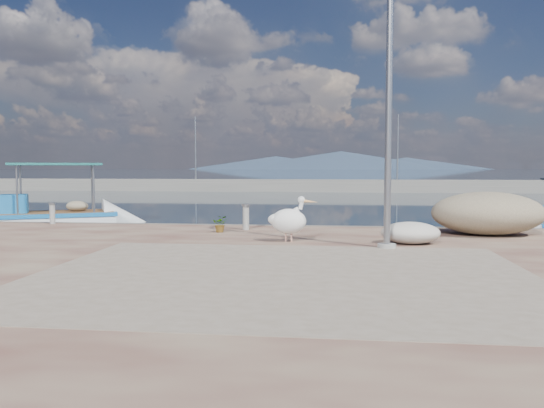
{
  "coord_description": "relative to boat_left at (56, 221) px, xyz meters",
  "views": [
    {
      "loc": [
        1.89,
        -12.39,
        2.44
      ],
      "look_at": [
        0.0,
        3.8,
        1.3
      ],
      "focal_mm": 35.0,
      "sensor_mm": 36.0,
      "label": 1
    }
  ],
  "objects": [
    {
      "name": "net_pile_d",
      "position": [
        13.14,
        -6.6,
        0.54
      ],
      "size": [
        1.48,
        1.11,
        0.56
      ],
      "primitive_type": "ellipsoid",
      "color": "silver",
      "rests_on": "quay"
    },
    {
      "name": "breakwater",
      "position": [
        9.31,
        32.16,
        0.37
      ],
      "size": [
        120.0,
        2.2,
        7.5
      ],
      "color": "gray",
      "rests_on": "ground"
    },
    {
      "name": "lamp_post",
      "position": [
        12.48,
        -7.36,
        3.56
      ],
      "size": [
        0.44,
        0.96,
        7.0
      ],
      "color": "gray",
      "rests_on": "quay"
    },
    {
      "name": "quay",
      "position": [
        9.31,
        -13.84,
        0.01
      ],
      "size": [
        44.0,
        22.0,
        0.5
      ],
      "primitive_type": "cube",
      "color": "#522823",
      "rests_on": "ground"
    },
    {
      "name": "mountains",
      "position": [
        13.7,
        642.16,
        9.27
      ],
      "size": [
        370.0,
        280.0,
        22.0
      ],
      "color": "#28384C",
      "rests_on": "ground"
    },
    {
      "name": "boat_left",
      "position": [
        0.0,
        0.0,
        0.0
      ],
      "size": [
        6.56,
        4.74,
        3.04
      ],
      "rotation": [
        0.0,
        0.0,
        0.48
      ],
      "color": "white",
      "rests_on": "ground"
    },
    {
      "name": "pelican",
      "position": [
        10.07,
        -6.64,
        0.82
      ],
      "size": [
        1.21,
        0.56,
        1.19
      ],
      "rotation": [
        0.0,
        0.0,
        -0.0
      ],
      "color": "tan",
      "rests_on": "quay"
    },
    {
      "name": "bollard_far",
      "position": [
        1.67,
        -3.24,
        0.66
      ],
      "size": [
        0.24,
        0.24,
        0.74
      ],
      "color": "gray",
      "rests_on": "quay"
    },
    {
      "name": "ground",
      "position": [
        9.31,
        -7.84,
        -0.24
      ],
      "size": [
        1400.0,
        1400.0,
        0.0
      ],
      "primitive_type": "plane",
      "color": "#162635",
      "rests_on": "ground"
    },
    {
      "name": "bollard_near",
      "position": [
        8.51,
        -4.13,
        0.7
      ],
      "size": [
        0.26,
        0.26,
        0.8
      ],
      "color": "gray",
      "rests_on": "quay"
    },
    {
      "name": "potted_plant",
      "position": [
        7.86,
        -4.85,
        0.51
      ],
      "size": [
        0.49,
        0.43,
        0.5
      ],
      "primitive_type": "imported",
      "rotation": [
        0.0,
        0.0,
        0.1
      ],
      "color": "#33722D",
      "rests_on": "quay"
    },
    {
      "name": "net_pile_c",
      "position": [
        15.58,
        -4.53,
        0.88
      ],
      "size": [
        3.15,
        2.25,
        1.24
      ],
      "primitive_type": "ellipsoid",
      "color": "tan",
      "rests_on": "quay"
    },
    {
      "name": "quay_patch",
      "position": [
        10.31,
        -10.84,
        0.27
      ],
      "size": [
        9.0,
        7.0,
        0.01
      ],
      "primitive_type": "cube",
      "color": "gray",
      "rests_on": "quay"
    }
  ]
}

